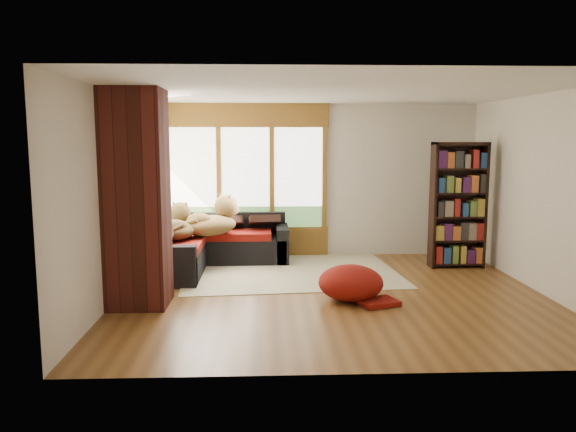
# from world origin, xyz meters

# --- Properties ---
(floor) EXTENTS (5.50, 5.50, 0.00)m
(floor) POSITION_xyz_m (0.00, 0.00, 0.00)
(floor) COLOR brown
(floor) RESTS_ON ground
(ceiling) EXTENTS (5.50, 5.50, 0.00)m
(ceiling) POSITION_xyz_m (0.00, 0.00, 2.60)
(ceiling) COLOR white
(wall_back) EXTENTS (5.50, 0.04, 2.60)m
(wall_back) POSITION_xyz_m (0.00, 2.50, 1.30)
(wall_back) COLOR silver
(wall_back) RESTS_ON ground
(wall_front) EXTENTS (5.50, 0.04, 2.60)m
(wall_front) POSITION_xyz_m (0.00, -2.50, 1.30)
(wall_front) COLOR silver
(wall_front) RESTS_ON ground
(wall_left) EXTENTS (0.04, 5.00, 2.60)m
(wall_left) POSITION_xyz_m (-2.75, 0.00, 1.30)
(wall_left) COLOR silver
(wall_left) RESTS_ON ground
(wall_right) EXTENTS (0.04, 5.00, 2.60)m
(wall_right) POSITION_xyz_m (2.75, 0.00, 1.30)
(wall_right) COLOR silver
(wall_right) RESTS_ON ground
(windows_back) EXTENTS (2.82, 0.10, 1.90)m
(windows_back) POSITION_xyz_m (-1.20, 2.47, 1.35)
(windows_back) COLOR brown
(windows_back) RESTS_ON wall_back
(windows_left) EXTENTS (0.10, 2.62, 1.90)m
(windows_left) POSITION_xyz_m (-2.72, 1.20, 1.35)
(windows_left) COLOR brown
(windows_left) RESTS_ON wall_left
(roller_blind) EXTENTS (0.03, 0.72, 0.90)m
(roller_blind) POSITION_xyz_m (-2.69, 2.03, 1.75)
(roller_blind) COLOR #5F7D4B
(roller_blind) RESTS_ON wall_left
(brick_chimney) EXTENTS (0.70, 0.70, 2.60)m
(brick_chimney) POSITION_xyz_m (-2.40, -0.35, 1.30)
(brick_chimney) COLOR #471914
(brick_chimney) RESTS_ON ground
(sectional_sofa) EXTENTS (2.20, 2.20, 0.80)m
(sectional_sofa) POSITION_xyz_m (-1.95, 1.70, 0.30)
(sectional_sofa) COLOR black
(sectional_sofa) RESTS_ON ground
(area_rug) EXTENTS (3.38, 2.69, 0.01)m
(area_rug) POSITION_xyz_m (-0.50, 1.27, 0.01)
(area_rug) COLOR white
(area_rug) RESTS_ON ground
(bookshelf) EXTENTS (0.84, 0.28, 1.96)m
(bookshelf) POSITION_xyz_m (2.14, 1.48, 0.98)
(bookshelf) COLOR black
(bookshelf) RESTS_ON ground
(pouf) EXTENTS (0.96, 0.96, 0.44)m
(pouf) POSITION_xyz_m (0.20, -0.26, 0.23)
(pouf) COLOR maroon
(pouf) RESTS_ON area_rug
(dog_tan) EXTENTS (1.09, 1.08, 0.54)m
(dog_tan) POSITION_xyz_m (-1.67, 1.62, 0.81)
(dog_tan) COLOR brown
(dog_tan) RESTS_ON sectional_sofa
(dog_brindle) EXTENTS (0.51, 0.85, 0.46)m
(dog_brindle) POSITION_xyz_m (-2.18, 1.34, 0.77)
(dog_brindle) COLOR #3E2F17
(dog_brindle) RESTS_ON sectional_sofa
(throw_pillows) EXTENTS (1.98, 1.68, 0.45)m
(throw_pillows) POSITION_xyz_m (-1.86, 1.75, 0.80)
(throw_pillows) COLOR #34241F
(throw_pillows) RESTS_ON sectional_sofa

